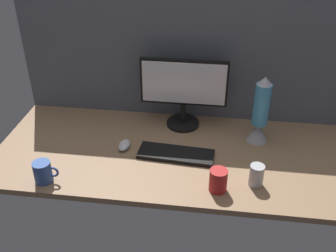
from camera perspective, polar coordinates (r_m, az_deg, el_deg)
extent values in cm
cube|color=#8C6B4C|center=(198.31, 1.14, -3.81)|extent=(180.00, 80.00, 3.00)
cube|color=#565B66|center=(213.73, 2.43, 10.03)|extent=(180.00, 5.00, 69.48)
cylinder|color=black|center=(217.23, 2.18, 0.42)|extent=(18.00, 18.00, 1.80)
cylinder|color=black|center=(213.97, 2.21, 1.89)|extent=(3.20, 3.20, 11.00)
cube|color=black|center=(206.43, 2.34, 6.38)|extent=(46.22, 2.40, 25.22)
cube|color=white|center=(205.17, 2.30, 6.22)|extent=(43.82, 0.60, 22.82)
cube|color=black|center=(192.62, 1.16, -4.11)|extent=(37.84, 15.64, 2.00)
ellipsoid|color=silver|center=(198.88, -6.39, -2.78)|extent=(6.15, 9.91, 3.40)
cylinder|color=#B2B2B7|center=(177.25, 12.75, -7.02)|extent=(6.43, 6.43, 10.25)
cylinder|color=red|center=(171.56, 7.32, -7.85)|extent=(7.82, 7.82, 10.46)
cylinder|color=#38569E|center=(183.67, -17.79, -6.38)|extent=(8.05, 8.05, 10.05)
torus|color=#38569E|center=(181.50, -16.42, -6.43)|extent=(5.42, 1.00, 5.42)
cone|color=#A5A5AD|center=(207.26, 12.94, -0.81)|extent=(10.99, 10.99, 9.99)
cylinder|color=#3F99CC|center=(199.31, 13.48, 3.06)|extent=(7.99, 7.99, 21.97)
cone|color=#A5A5AD|center=(193.59, 13.96, 6.42)|extent=(7.19, 7.19, 3.99)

